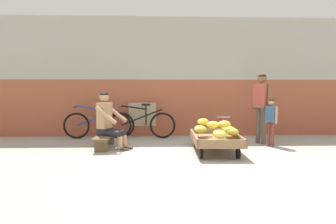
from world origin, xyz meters
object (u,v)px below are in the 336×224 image
object	(u,v)px
weighing_scale	(224,123)
bicycle_far_left	(142,124)
bicycle_near_left	(97,124)
low_bench	(105,138)
sign_board	(143,119)
customer_adult	(262,101)
plastic_crate	(224,136)
vendor_seated	(108,121)
banana_cart	(215,140)
customer_child	(271,117)

from	to	relation	value
weighing_scale	bicycle_far_left	xyz separation A→B (m)	(-1.88, 0.71, -0.10)
bicycle_near_left	low_bench	bearing A→B (deg)	-71.82
sign_board	customer_adult	xyz separation A→B (m)	(2.67, -1.15, 0.52)
low_bench	plastic_crate	size ratio (longest dim) A/B	3.07
plastic_crate	customer_adult	bearing A→B (deg)	-10.26
bicycle_near_left	bicycle_far_left	world-z (taller)	same
vendor_seated	bicycle_near_left	world-z (taller)	vendor_seated
banana_cart	bicycle_near_left	xyz separation A→B (m)	(-2.56, 1.71, 0.11)
customer_adult	bicycle_far_left	bearing A→B (deg)	162.27
customer_adult	customer_child	world-z (taller)	customer_adult
sign_board	customer_child	size ratio (longest dim) A/B	0.88
bicycle_near_left	sign_board	world-z (taller)	sign_board
low_bench	banana_cart	bearing A→B (deg)	-13.05
sign_board	customer_child	bearing A→B (deg)	-28.39
plastic_crate	weighing_scale	xyz separation A→B (m)	(0.00, -0.00, 0.30)
weighing_scale	bicycle_far_left	distance (m)	2.01
bicycle_near_left	customer_adult	distance (m)	3.90
weighing_scale	sign_board	world-z (taller)	sign_board
low_bench	customer_adult	size ratio (longest dim) A/B	0.72
plastic_crate	banana_cart	bearing A→B (deg)	-111.84
customer_adult	customer_child	xyz separation A→B (m)	(0.08, -0.34, -0.34)
customer_child	low_bench	bearing A→B (deg)	-179.74
vendor_seated	customer_adult	bearing A→B (deg)	6.69
vendor_seated	customer_child	xyz separation A→B (m)	(3.37, 0.05, 0.05)
plastic_crate	weighing_scale	distance (m)	0.30
weighing_scale	bicycle_far_left	bearing A→B (deg)	159.23
low_bench	vendor_seated	world-z (taller)	vendor_seated
vendor_seated	sign_board	size ratio (longest dim) A/B	1.30
banana_cart	low_bench	world-z (taller)	banana_cart
vendor_seated	bicycle_far_left	size ratio (longest dim) A/B	0.69
low_bench	customer_child	bearing A→B (deg)	0.26
banana_cart	weighing_scale	size ratio (longest dim) A/B	4.91
bicycle_near_left	customer_child	size ratio (longest dim) A/B	1.67
plastic_crate	customer_adult	size ratio (longest dim) A/B	0.24
bicycle_far_left	customer_adult	world-z (taller)	customer_adult
low_bench	bicycle_near_left	distance (m)	1.28
banana_cart	vendor_seated	xyz separation A→B (m)	(-2.09, 0.47, 0.33)
vendor_seated	customer_adult	distance (m)	3.33
banana_cart	plastic_crate	xyz separation A→B (m)	(0.40, 1.00, -0.09)
bicycle_near_left	bicycle_far_left	distance (m)	1.09
vendor_seated	sign_board	bearing A→B (deg)	68.24
bicycle_near_left	sign_board	xyz separation A→B (m)	(1.09, 0.30, 0.08)
low_bench	sign_board	world-z (taller)	sign_board
low_bench	customer_child	xyz separation A→B (m)	(3.45, 0.02, 0.42)
banana_cart	weighing_scale	bearing A→B (deg)	68.14
weighing_scale	low_bench	bearing A→B (deg)	-169.07
low_bench	bicycle_near_left	world-z (taller)	bicycle_near_left
weighing_scale	banana_cart	bearing A→B (deg)	-111.86
banana_cart	sign_board	world-z (taller)	sign_board
banana_cart	plastic_crate	bearing A→B (deg)	68.16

